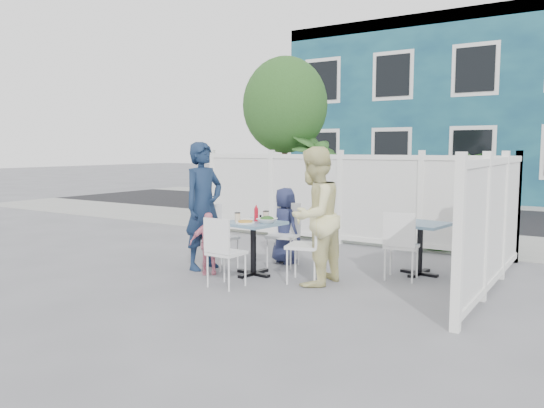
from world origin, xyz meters
The scene contains 30 objects.
ground centered at (0.00, 0.00, 0.00)m, with size 80.00×80.00×0.00m, color slate.
near_sidewalk centered at (0.00, 3.80, 0.01)m, with size 24.00×2.60×0.01m, color gray.
street centered at (0.00, 7.50, 0.00)m, with size 24.00×5.00×0.01m, color black.
far_sidewalk centered at (0.00, 10.60, 0.01)m, with size 24.00×1.60×0.01m, color gray.
building centered at (-0.50, 14.00, 3.00)m, with size 11.00×6.00×6.00m.
fence_back centered at (0.10, 2.40, 0.78)m, with size 5.86×0.08×1.60m.
fence_right centered at (3.00, 0.60, 0.78)m, with size 0.08×3.66×1.60m.
tree centered at (-1.60, 3.30, 2.59)m, with size 1.80×1.62×3.59m.
utility_cabinet centered at (-3.01, 4.00, 0.60)m, with size 0.64×0.46×1.19m, color gold.
potted_shrub_a centered at (-0.77, 3.10, 1.00)m, with size 1.12×1.12×1.99m, color #23461A.
potted_shrub_b centered at (1.72, 3.00, 0.81)m, with size 1.46×1.27×1.63m, color #23461A.
main_table centered at (0.13, -0.37, 0.56)m, with size 0.77×0.77×0.73m.
spare_table centered at (2.03, 0.86, 0.55)m, with size 0.77×0.77×0.71m.
chair_left centered at (-0.57, -0.29, 0.53)m, with size 0.44×0.45×0.90m.
chair_right centered at (0.99, -0.32, 0.56)m, with size 0.52×0.53×0.97m.
chair_back centered at (0.18, 0.38, 0.53)m, with size 0.48×0.47×0.91m.
chair_near centered at (0.20, -1.13, 0.51)m, with size 0.41×0.40×0.87m.
chair_spare centered at (1.91, 0.39, 0.52)m, with size 0.45×0.44×0.90m.
man centered at (-0.68, -0.43, 0.90)m, with size 0.66×0.43×1.80m, color #152541.
woman centered at (1.05, -0.37, 0.87)m, with size 0.84×0.66×1.73m, color #DED14F.
boy centered at (0.10, 0.50, 0.57)m, with size 0.55×0.36×1.13m, color #212749.
toddler centered at (-0.42, -0.65, 0.42)m, with size 0.50×0.21×0.85m, color pink.
plate_main centered at (0.12, -0.53, 0.73)m, with size 0.26×0.26×0.02m, color white.
plate_side centered at (-0.06, -0.26, 0.73)m, with size 0.22×0.22×0.02m, color white.
salad_bowl centered at (0.35, -0.36, 0.76)m, with size 0.25×0.25×0.06m, color white.
coffee_cup_a centered at (-0.07, -0.45, 0.78)m, with size 0.07×0.07×0.11m, color beige.
coffee_cup_b centered at (0.18, -0.14, 0.79)m, with size 0.08×0.08×0.12m, color beige.
ketchup_bottle centered at (0.12, -0.28, 0.81)m, with size 0.06×0.06×0.18m, color #B00D1E.
salt_shaker centered at (0.04, -0.10, 0.76)m, with size 0.03×0.03×0.06m, color white.
pepper_shaker centered at (0.08, -0.12, 0.76)m, with size 0.03×0.03×0.06m, color black.
Camera 1 is at (4.15, -6.18, 1.71)m, focal length 35.00 mm.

